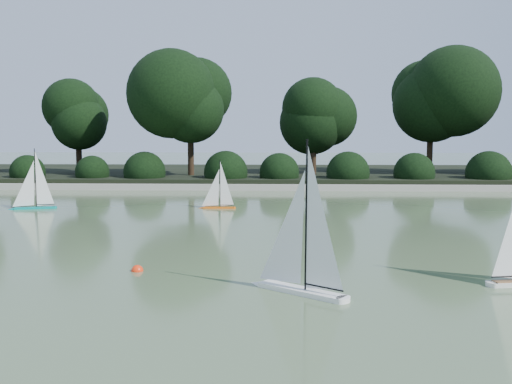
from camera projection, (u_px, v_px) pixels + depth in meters
ground at (292, 258)px, 7.66m from camera, size 80.00×80.00×0.00m
pond_coping at (284, 187)px, 16.59m from camera, size 40.00×0.35×0.18m
far_bank at (282, 175)px, 20.56m from camera, size 40.00×8.00×0.30m
tree_line at (321, 103)px, 18.70m from camera, size 26.31×3.93×4.39m
shrub_hedge at (283, 173)px, 17.45m from camera, size 29.10×1.10×1.10m
sailboat_white_a at (294, 267)px, 6.03m from camera, size 1.10×0.88×1.72m
sailboat_orange at (216, 200)px, 12.68m from camera, size 0.85×0.14×1.16m
sailboat_teal at (31, 199)px, 12.57m from camera, size 1.03×0.44×1.42m
race_buoy at (137, 271)px, 6.96m from camera, size 0.15×0.15×0.15m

